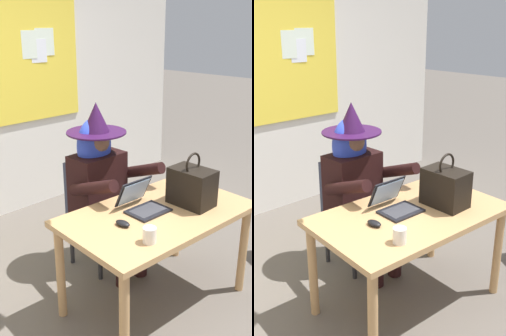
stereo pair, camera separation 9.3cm
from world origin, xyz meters
TOP-DOWN VIEW (x-y plane):
  - ground_plane at (0.00, 0.00)m, footprint 24.00×24.00m
  - desk_main at (0.24, 0.00)m, footprint 1.33×0.84m
  - chair_at_desk at (0.30, 0.75)m, footprint 0.44×0.44m
  - person_costumed at (0.30, 0.63)m, footprint 0.60×0.70m
  - laptop at (0.19, 0.10)m, footprint 0.28×0.30m
  - computer_mouse at (-0.07, 0.02)m, footprint 0.07×0.11m
  - handbag at (0.49, -0.08)m, footprint 0.20×0.30m
  - coffee_mug at (-0.10, -0.23)m, footprint 0.08×0.08m

SIDE VIEW (x-z plane):
  - ground_plane at x=0.00m, z-range 0.00..0.00m
  - chair_at_desk at x=0.30m, z-range 0.05..0.94m
  - desk_main at x=0.24m, z-range 0.27..0.99m
  - computer_mouse at x=-0.07m, z-range 0.72..0.76m
  - laptop at x=0.19m, z-range 0.67..0.87m
  - person_costumed at x=0.30m, z-range 0.09..1.45m
  - coffee_mug at x=-0.10m, z-range 0.72..0.82m
  - handbag at x=0.49m, z-range 0.67..1.05m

